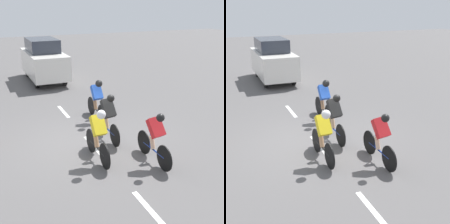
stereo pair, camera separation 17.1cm
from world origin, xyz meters
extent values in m
plane|color=#565454|center=(0.00, 0.00, 0.00)|extent=(60.00, 60.00, 0.00)
cube|color=white|center=(0.00, 3.54, 0.00)|extent=(0.12, 1.40, 0.01)
cube|color=white|center=(0.00, 0.34, 0.00)|extent=(0.12, 1.40, 0.01)
cube|color=white|center=(0.00, -2.86, 0.00)|extent=(0.12, 1.40, 0.01)
cylinder|color=black|center=(-0.86, -2.17, 0.33)|extent=(0.03, 0.66, 0.66)
cylinder|color=black|center=(-0.86, -1.17, 0.33)|extent=(0.03, 0.66, 0.66)
cylinder|color=black|center=(-0.86, -1.67, 0.33)|extent=(0.04, 1.00, 0.04)
cylinder|color=black|center=(-0.86, -1.85, 0.54)|extent=(0.04, 0.04, 0.42)
cylinder|color=white|center=(-0.86, -1.72, 0.43)|extent=(0.07, 0.07, 0.16)
cylinder|color=#9E704C|center=(-0.86, -1.74, 0.51)|extent=(0.12, 0.23, 0.36)
cube|color=blue|center=(-0.85, -1.57, 1.00)|extent=(0.33, 0.45, 0.53)
sphere|color=black|center=(-0.85, -1.35, 1.36)|extent=(0.24, 0.24, 0.24)
cylinder|color=black|center=(0.19, 0.64, 0.33)|extent=(0.03, 0.66, 0.66)
cylinder|color=black|center=(0.19, 1.63, 0.33)|extent=(0.03, 0.66, 0.66)
cylinder|color=black|center=(0.19, 1.14, 0.33)|extent=(0.04, 0.99, 0.04)
cylinder|color=black|center=(0.19, 0.96, 0.54)|extent=(0.04, 0.04, 0.42)
cylinder|color=yellow|center=(0.19, 1.09, 0.43)|extent=(0.07, 0.07, 0.16)
cylinder|color=tan|center=(0.19, 1.06, 0.51)|extent=(0.12, 0.23, 0.36)
cube|color=yellow|center=(0.20, 1.24, 1.01)|extent=(0.33, 0.46, 0.54)
sphere|color=white|center=(0.20, 1.46, 1.36)|extent=(0.22, 0.22, 0.22)
cylinder|color=black|center=(-0.55, -0.45, 0.33)|extent=(0.03, 0.66, 0.66)
cylinder|color=black|center=(-0.55, 0.59, 0.33)|extent=(0.03, 0.66, 0.66)
cylinder|color=navy|center=(-0.55, 0.07, 0.33)|extent=(0.04, 1.04, 0.04)
cylinder|color=navy|center=(-0.55, -0.11, 0.54)|extent=(0.04, 0.04, 0.42)
cylinder|color=yellow|center=(-0.55, 0.02, 0.43)|extent=(0.07, 0.07, 0.16)
cylinder|color=#DBAD84|center=(-0.55, -0.01, 0.51)|extent=(0.12, 0.23, 0.36)
cube|color=black|center=(-0.53, 0.17, 1.02)|extent=(0.36, 0.47, 0.58)
sphere|color=black|center=(-0.51, 0.39, 1.38)|extent=(0.21, 0.21, 0.21)
cylinder|color=black|center=(-1.09, 1.30, 0.33)|extent=(0.03, 0.65, 0.65)
cylinder|color=black|center=(-1.09, 2.31, 0.33)|extent=(0.03, 0.65, 0.65)
cylinder|color=navy|center=(-1.09, 1.80, 0.33)|extent=(0.04, 1.01, 0.04)
cylinder|color=navy|center=(-1.09, 1.63, 0.54)|extent=(0.04, 0.04, 0.42)
cylinder|color=yellow|center=(-1.09, 1.75, 0.43)|extent=(0.07, 0.07, 0.16)
cylinder|color=beige|center=(-1.09, 1.73, 0.51)|extent=(0.12, 0.23, 0.36)
cube|color=red|center=(-1.06, 1.90, 0.99)|extent=(0.38, 0.45, 0.55)
sphere|color=black|center=(-1.04, 2.12, 1.32)|extent=(0.20, 0.20, 0.20)
cylinder|color=black|center=(-1.11, -6.65, 0.32)|extent=(0.14, 0.64, 0.64)
cylinder|color=black|center=(0.25, -6.65, 0.32)|extent=(0.14, 0.64, 0.64)
cylinder|color=black|center=(-1.11, -9.15, 0.32)|extent=(0.14, 0.64, 0.64)
cylinder|color=black|center=(0.25, -9.15, 0.32)|extent=(0.14, 0.64, 0.64)
cube|color=silver|center=(-0.43, -7.90, 0.90)|extent=(1.70, 4.03, 1.17)
cube|color=#2D333D|center=(-0.43, -8.10, 1.81)|extent=(1.39, 2.22, 0.64)
camera|label=1|loc=(2.79, 7.94, 3.93)|focal=50.00mm
camera|label=2|loc=(2.63, 8.01, 3.93)|focal=50.00mm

